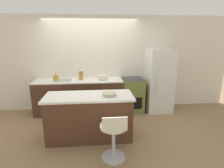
% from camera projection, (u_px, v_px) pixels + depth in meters
% --- Properties ---
extents(ground_plane, '(14.00, 14.00, 0.00)m').
position_uv_depth(ground_plane, '(92.00, 116.00, 4.61)').
color(ground_plane, '#8E704C').
extents(wall_back, '(8.00, 0.06, 2.60)m').
position_uv_depth(wall_back, '(92.00, 64.00, 4.90)').
color(wall_back, silver).
rests_on(wall_back, ground_plane).
extents(back_counter, '(2.33, 0.60, 0.92)m').
position_uv_depth(back_counter, '(79.00, 96.00, 4.77)').
color(back_counter, '#4C2D1E').
rests_on(back_counter, ground_plane).
extents(kitchen_island, '(1.73, 0.69, 0.91)m').
position_uv_depth(kitchen_island, '(90.00, 116.00, 3.55)').
color(kitchen_island, '#4C2D1E').
rests_on(kitchen_island, ground_plane).
extents(oven_range, '(0.58, 0.62, 0.92)m').
position_uv_depth(oven_range, '(132.00, 95.00, 4.89)').
color(oven_range, olive).
rests_on(oven_range, ground_plane).
extents(refrigerator, '(0.68, 0.71, 1.72)m').
position_uv_depth(refrigerator, '(159.00, 81.00, 4.82)').
color(refrigerator, silver).
rests_on(refrigerator, ground_plane).
extents(stool_chair, '(0.46, 0.46, 0.85)m').
position_uv_depth(stool_chair, '(114.00, 136.00, 2.89)').
color(stool_chair, '#B7B7BC').
rests_on(stool_chair, ground_plane).
extents(kettle, '(0.15, 0.15, 0.18)m').
position_uv_depth(kettle, '(56.00, 78.00, 4.59)').
color(kettle, '#B29333').
rests_on(kettle, back_counter).
extents(mixing_bowl, '(0.26, 0.26, 0.10)m').
position_uv_depth(mixing_bowl, '(103.00, 77.00, 4.70)').
color(mixing_bowl, beige).
rests_on(mixing_bowl, back_counter).
extents(canister_jar, '(0.12, 0.12, 0.22)m').
position_uv_depth(canister_jar, '(81.00, 76.00, 4.63)').
color(canister_jar, '#B77F33').
rests_on(canister_jar, back_counter).
extents(fruit_bowl, '(0.27, 0.27, 0.06)m').
position_uv_depth(fruit_bowl, '(109.00, 94.00, 3.40)').
color(fruit_bowl, '#C1B28E').
rests_on(fruit_bowl, kitchen_island).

